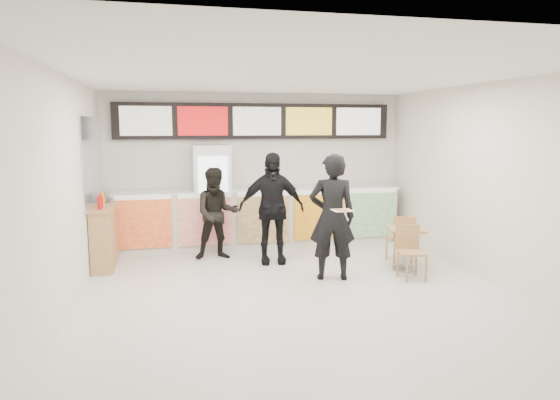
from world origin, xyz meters
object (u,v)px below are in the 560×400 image
object	(u,v)px
cafe_table	(406,241)
customer_mid	(271,208)
condiment_ledge	(103,237)
service_counter	(260,217)
customer_main	(332,217)
drinks_fridge	(212,197)
customer_left	(217,214)

from	to	relation	value
cafe_table	customer_mid	bearing A→B (deg)	170.86
customer_mid	condiment_ledge	xyz separation A→B (m)	(-2.79, 0.24, -0.43)
service_counter	customer_main	size ratio (longest dim) A/B	2.86
customer_main	drinks_fridge	bearing A→B (deg)	-43.57
drinks_fridge	customer_left	distance (m)	0.83
cafe_table	customer_left	bearing A→B (deg)	169.79
drinks_fridge	customer_main	distance (m)	2.90
cafe_table	condiment_ledge	xyz separation A→B (m)	(-4.84, 1.16, 0.04)
customer_left	cafe_table	bearing A→B (deg)	-25.03
customer_main	condiment_ledge	distance (m)	3.78
drinks_fridge	cafe_table	distance (m)	3.72
condiment_ledge	service_counter	bearing A→B (deg)	20.00
customer_left	cafe_table	distance (m)	3.28
customer_mid	condiment_ledge	world-z (taller)	customer_mid
customer_main	customer_left	bearing A→B (deg)	-32.29
cafe_table	condiment_ledge	bearing A→B (deg)	-178.33
customer_main	cafe_table	world-z (taller)	customer_main
service_counter	customer_main	xyz separation A→B (m)	(0.68, -2.39, 0.40)
drinks_fridge	customer_left	world-z (taller)	drinks_fridge
customer_left	condiment_ledge	size ratio (longest dim) A/B	1.32
customer_main	customer_left	xyz separation A→B (m)	(-1.61, 1.59, -0.16)
drinks_fridge	customer_main	size ratio (longest dim) A/B	1.03
service_counter	drinks_fridge	distance (m)	1.03
drinks_fridge	customer_main	xyz separation A→B (m)	(1.62, -2.40, -0.03)
drinks_fridge	service_counter	bearing A→B (deg)	-0.99
drinks_fridge	customer_left	xyz separation A→B (m)	(0.01, -0.81, -0.19)
cafe_table	customer_main	bearing A→B (deg)	-156.44
customer_main	condiment_ledge	bearing A→B (deg)	-8.75
customer_main	condiment_ledge	xyz separation A→B (m)	(-3.50, 1.36, -0.44)
condiment_ledge	customer_main	bearing A→B (deg)	-21.21
service_counter	customer_main	distance (m)	2.51
drinks_fridge	condiment_ledge	distance (m)	2.21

